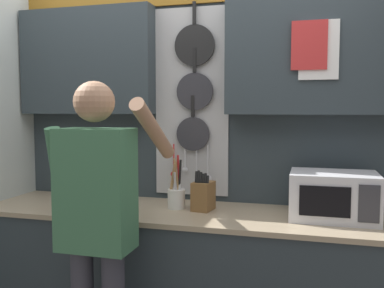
{
  "coord_description": "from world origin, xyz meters",
  "views": [
    {
      "loc": [
        0.75,
        -2.51,
        1.57
      ],
      "look_at": [
        -0.01,
        0.22,
        1.34
      ],
      "focal_mm": 40.0,
      "sensor_mm": 36.0,
      "label": 1
    }
  ],
  "objects": [
    {
      "name": "base_cabinet_counter",
      "position": [
        0.0,
        -0.0,
        0.47
      ],
      "size": [
        2.6,
        0.67,
        0.94
      ],
      "color": "#2D383D",
      "rests_on": "ground_plane"
    },
    {
      "name": "microwave",
      "position": [
        0.88,
        0.04,
        1.07
      ],
      "size": [
        0.48,
        0.36,
        0.27
      ],
      "color": "silver",
      "rests_on": "base_cabinet_counter"
    },
    {
      "name": "utensil_crock",
      "position": [
        -0.07,
        0.04,
        1.02
      ],
      "size": [
        0.11,
        0.11,
        0.34
      ],
      "color": "white",
      "rests_on": "base_cabinet_counter"
    },
    {
      "name": "knife_block",
      "position": [
        0.11,
        0.04,
        1.03
      ],
      "size": [
        0.13,
        0.16,
        0.25
      ],
      "color": "brown",
      "rests_on": "base_cabinet_counter"
    },
    {
      "name": "back_wall_unit",
      "position": [
        0.01,
        0.3,
        1.53
      ],
      "size": [
        3.17,
        0.23,
        2.42
      ],
      "color": "#2D383D",
      "rests_on": "ground_plane"
    },
    {
      "name": "person",
      "position": [
        -0.31,
        -0.54,
        1.02
      ],
      "size": [
        0.54,
        0.61,
        1.71
      ],
      "color": "#383842",
      "rests_on": "ground_plane"
    }
  ]
}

